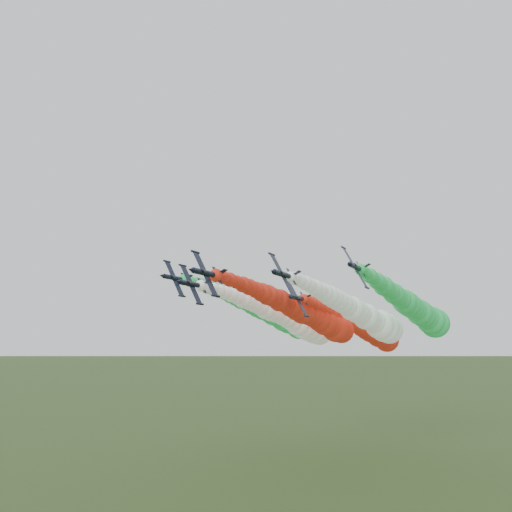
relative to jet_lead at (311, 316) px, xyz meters
The scene contains 7 objects.
ground 42.50m from the jet_lead, 90.77° to the right, with size 3000.00×3000.00×0.00m, color #3D5324.
jet_lead is the anchor object (origin of this frame).
jet_inner_left 14.02m from the jet_lead, 128.70° to the left, with size 13.20×62.61×15.87m.
jet_inner_right 14.48m from the jet_lead, 43.31° to the left, with size 13.41×62.82×16.09m.
jet_outer_left 24.62m from the jet_lead, 134.48° to the left, with size 13.89×63.30×16.56m.
jet_outer_right 28.57m from the jet_lead, 42.69° to the left, with size 13.81×63.22×16.48m.
jet_trail 28.25m from the jet_lead, 77.43° to the left, with size 13.45×62.86×16.12m.
Camera 1 is at (39.09, -87.62, 30.08)m, focal length 35.00 mm.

